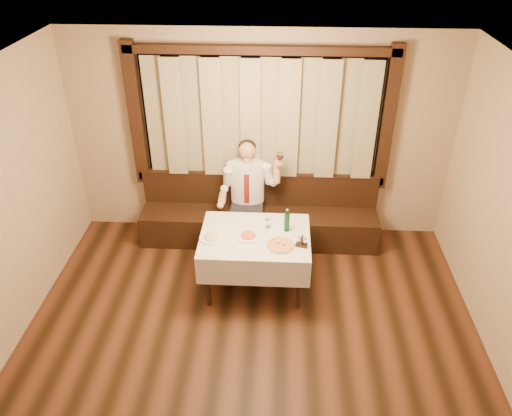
# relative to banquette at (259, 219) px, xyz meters

# --- Properties ---
(room) EXTENTS (5.01, 6.01, 2.81)m
(room) POSITION_rel_banquette_xyz_m (-0.00, -1.75, 1.19)
(room) COLOR black
(room) RESTS_ON ground
(banquette) EXTENTS (3.20, 0.61, 0.94)m
(banquette) POSITION_rel_banquette_xyz_m (0.00, 0.00, 0.00)
(banquette) COLOR black
(banquette) RESTS_ON ground
(dining_table) EXTENTS (1.27, 0.97, 0.76)m
(dining_table) POSITION_rel_banquette_xyz_m (0.00, -1.02, 0.34)
(dining_table) COLOR black
(dining_table) RESTS_ON ground
(pizza) EXTENTS (0.32, 0.32, 0.03)m
(pizza) POSITION_rel_banquette_xyz_m (0.30, -1.23, 0.46)
(pizza) COLOR white
(pizza) RESTS_ON dining_table
(pasta_red) EXTENTS (0.28, 0.28, 0.10)m
(pasta_red) POSITION_rel_banquette_xyz_m (-0.08, -1.07, 0.48)
(pasta_red) COLOR white
(pasta_red) RESTS_ON dining_table
(pasta_cream) EXTENTS (0.27, 0.27, 0.09)m
(pasta_cream) POSITION_rel_banquette_xyz_m (-0.50, -1.12, 0.48)
(pasta_cream) COLOR white
(pasta_cream) RESTS_ON dining_table
(green_bottle) EXTENTS (0.06, 0.06, 0.29)m
(green_bottle) POSITION_rel_banquette_xyz_m (0.36, -0.91, 0.57)
(green_bottle) COLOR #104E2C
(green_bottle) RESTS_ON dining_table
(table_wine_glass) EXTENTS (0.07, 0.07, 0.18)m
(table_wine_glass) POSITION_rel_banquette_xyz_m (0.14, -0.86, 0.57)
(table_wine_glass) COLOR white
(table_wine_glass) RESTS_ON dining_table
(cruet_caddy) EXTENTS (0.14, 0.10, 0.14)m
(cruet_caddy) POSITION_rel_banquette_xyz_m (0.53, -1.21, 0.49)
(cruet_caddy) COLOR black
(cruet_caddy) RESTS_ON dining_table
(seated_man) EXTENTS (0.83, 0.62, 1.48)m
(seated_man) POSITION_rel_banquette_xyz_m (-0.15, -0.09, 0.54)
(seated_man) COLOR black
(seated_man) RESTS_ON ground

